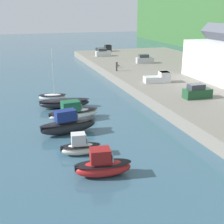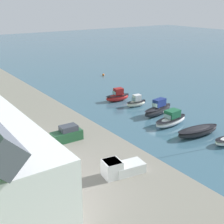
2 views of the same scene
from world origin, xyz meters
name	(u,v)px [view 1 (image 1 of 2)]	position (x,y,z in m)	size (l,w,h in m)	color
ground_plane	(79,127)	(0.00, 0.00, 0.00)	(320.00, 320.00, 0.00)	#385B70
moored_boat_0	(53,97)	(-13.31, -1.49, 0.63)	(2.85, 4.82, 8.51)	white
moored_boat_1	(64,103)	(-8.72, -0.32, 0.75)	(3.14, 7.90, 1.43)	black
moored_boat_2	(73,113)	(-3.20, -0.09, 0.95)	(3.00, 7.19, 2.61)	silver
moored_boat_3	(68,125)	(1.65, -1.65, 1.12)	(2.92, 7.32, 3.00)	black
moored_boat_4	(80,147)	(7.78, -1.54, 0.85)	(2.07, 4.33, 2.35)	white
moored_boat_5	(103,166)	(12.71, -0.56, 0.99)	(2.57, 5.43, 2.69)	red
parked_car_0	(103,53)	(-47.84, 17.49, 2.62)	(2.08, 4.31, 2.16)	silver
parked_car_1	(145,59)	(-33.19, 23.77, 2.62)	(2.39, 4.42, 2.16)	#B7B7BC
parked_car_2	(197,92)	(-2.05, 18.59, 2.62)	(1.87, 4.23, 2.16)	#1E4C2D
pickup_truck_0	(105,49)	(-57.45, 20.97, 2.52)	(2.04, 4.75, 1.90)	black
pickup_truck_1	(159,78)	(-13.26, 17.90, 2.52)	(2.60, 4.95, 1.90)	silver
person_on_quay	(117,66)	(-25.89, 14.02, 2.80)	(0.40, 0.40, 2.14)	#232838
dog_on_quay	(118,65)	(-29.99, 15.80, 2.16)	(0.85, 0.64, 0.68)	brown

